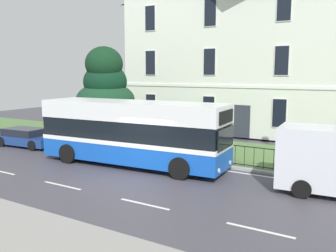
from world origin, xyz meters
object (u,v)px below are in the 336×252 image
Objects in this scene: georgian_townhouse at (266,49)px; single_decker_bus at (133,132)px; parked_hatchback_00 at (26,137)px; evergreen_tree at (105,98)px.

georgian_townhouse is 2.10× the size of single_decker_bus.
evergreen_tree is at bearing 54.54° from parked_hatchback_00.
parked_hatchback_00 is at bearing 173.68° from single_decker_bus.
georgian_townhouse is 3.31× the size of evergreen_tree.
evergreen_tree is 5.54m from parked_hatchback_00.
parked_hatchback_00 is (-8.35, 0.34, -1.09)m from single_decker_bus.
georgian_townhouse is at bearing 48.37° from parked_hatchback_00.
single_decker_bus is (5.75, -4.67, -1.18)m from evergreen_tree.
single_decker_bus is at bearing -6.81° from parked_hatchback_00.
georgian_townhouse is 15.13m from single_decker_bus.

